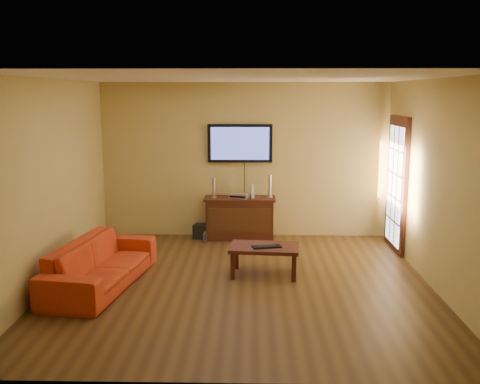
{
  "coord_description": "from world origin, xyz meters",
  "views": [
    {
      "loc": [
        0.14,
        -6.8,
        2.51
      ],
      "look_at": [
        -0.04,
        0.8,
        1.1
      ],
      "focal_mm": 40.0,
      "sensor_mm": 36.0,
      "label": 1
    }
  ],
  "objects_px": {
    "media_console": "(240,218)",
    "coffee_table": "(264,250)",
    "sofa": "(101,256)",
    "speaker_left": "(214,189)",
    "game_console": "(253,191)",
    "bottle": "(205,237)",
    "av_receiver": "(240,196)",
    "television": "(240,143)",
    "speaker_right": "(270,187)",
    "subwoofer": "(201,231)",
    "keyboard": "(267,247)"
  },
  "relations": [
    {
      "from": "sofa",
      "to": "subwoofer",
      "type": "relative_size",
      "value": 8.47
    },
    {
      "from": "media_console",
      "to": "speaker_right",
      "type": "xyz_separation_m",
      "value": [
        0.52,
        0.04,
        0.54
      ]
    },
    {
      "from": "bottle",
      "to": "keyboard",
      "type": "height_order",
      "value": "keyboard"
    },
    {
      "from": "coffee_table",
      "to": "keyboard",
      "type": "bearing_deg",
      "value": -66.5
    },
    {
      "from": "speaker_left",
      "to": "game_console",
      "type": "relative_size",
      "value": 1.55
    },
    {
      "from": "sofa",
      "to": "speaker_left",
      "type": "xyz_separation_m",
      "value": [
        1.33,
        2.34,
        0.49
      ]
    },
    {
      "from": "av_receiver",
      "to": "keyboard",
      "type": "bearing_deg",
      "value": -59.2
    },
    {
      "from": "media_console",
      "to": "game_console",
      "type": "distance_m",
      "value": 0.53
    },
    {
      "from": "av_receiver",
      "to": "subwoofer",
      "type": "relative_size",
      "value": 1.31
    },
    {
      "from": "speaker_right",
      "to": "keyboard",
      "type": "height_order",
      "value": "speaker_right"
    },
    {
      "from": "media_console",
      "to": "television",
      "type": "bearing_deg",
      "value": 90.0
    },
    {
      "from": "av_receiver",
      "to": "bottle",
      "type": "height_order",
      "value": "av_receiver"
    },
    {
      "from": "media_console",
      "to": "coffee_table",
      "type": "distance_m",
      "value": 1.94
    },
    {
      "from": "keyboard",
      "to": "subwoofer",
      "type": "bearing_deg",
      "value": 118.76
    },
    {
      "from": "speaker_right",
      "to": "bottle",
      "type": "height_order",
      "value": "speaker_right"
    },
    {
      "from": "keyboard",
      "to": "coffee_table",
      "type": "bearing_deg",
      "value": 113.5
    },
    {
      "from": "coffee_table",
      "to": "speaker_left",
      "type": "relative_size",
      "value": 2.86
    },
    {
      "from": "keyboard",
      "to": "speaker_right",
      "type": "bearing_deg",
      "value": 87.07
    },
    {
      "from": "television",
      "to": "sofa",
      "type": "relative_size",
      "value": 0.54
    },
    {
      "from": "media_console",
      "to": "coffee_table",
      "type": "relative_size",
      "value": 1.23
    },
    {
      "from": "speaker_right",
      "to": "keyboard",
      "type": "xyz_separation_m",
      "value": [
        -0.1,
        -2.0,
        -0.48
      ]
    },
    {
      "from": "coffee_table",
      "to": "keyboard",
      "type": "relative_size",
      "value": 2.37
    },
    {
      "from": "subwoofer",
      "to": "bottle",
      "type": "distance_m",
      "value": 0.32
    },
    {
      "from": "game_console",
      "to": "keyboard",
      "type": "relative_size",
      "value": 0.53
    },
    {
      "from": "coffee_table",
      "to": "television",
      "type": "bearing_deg",
      "value": 100.48
    },
    {
      "from": "coffee_table",
      "to": "speaker_left",
      "type": "bearing_deg",
      "value": 114.0
    },
    {
      "from": "av_receiver",
      "to": "keyboard",
      "type": "xyz_separation_m",
      "value": [
        0.42,
        -1.95,
        -0.34
      ]
    },
    {
      "from": "sofa",
      "to": "av_receiver",
      "type": "xyz_separation_m",
      "value": [
        1.77,
        2.35,
        0.36
      ]
    },
    {
      "from": "keyboard",
      "to": "bottle",
      "type": "bearing_deg",
      "value": 120.73
    },
    {
      "from": "game_console",
      "to": "av_receiver",
      "type": "bearing_deg",
      "value": -173.1
    },
    {
      "from": "television",
      "to": "game_console",
      "type": "distance_m",
      "value": 0.86
    },
    {
      "from": "television",
      "to": "speaker_left",
      "type": "height_order",
      "value": "television"
    },
    {
      "from": "coffee_table",
      "to": "game_console",
      "type": "height_order",
      "value": "game_console"
    },
    {
      "from": "speaker_left",
      "to": "bottle",
      "type": "relative_size",
      "value": 1.73
    },
    {
      "from": "coffee_table",
      "to": "subwoofer",
      "type": "xyz_separation_m",
      "value": [
        -1.06,
        1.93,
        -0.24
      ]
    },
    {
      "from": "media_console",
      "to": "subwoofer",
      "type": "xyz_separation_m",
      "value": [
        -0.68,
        0.03,
        -0.25
      ]
    },
    {
      "from": "subwoofer",
      "to": "keyboard",
      "type": "bearing_deg",
      "value": -48.8
    },
    {
      "from": "sofa",
      "to": "speaker_right",
      "type": "relative_size",
      "value": 5.29
    },
    {
      "from": "media_console",
      "to": "sofa",
      "type": "relative_size",
      "value": 0.59
    },
    {
      "from": "media_console",
      "to": "television",
      "type": "relative_size",
      "value": 1.09
    },
    {
      "from": "speaker_left",
      "to": "av_receiver",
      "type": "distance_m",
      "value": 0.46
    },
    {
      "from": "av_receiver",
      "to": "speaker_left",
      "type": "bearing_deg",
      "value": -159.98
    },
    {
      "from": "av_receiver",
      "to": "game_console",
      "type": "height_order",
      "value": "game_console"
    },
    {
      "from": "av_receiver",
      "to": "television",
      "type": "bearing_deg",
      "value": 108.19
    },
    {
      "from": "speaker_left",
      "to": "bottle",
      "type": "bearing_deg",
      "value": -118.47
    },
    {
      "from": "coffee_table",
      "to": "speaker_right",
      "type": "distance_m",
      "value": 2.02
    },
    {
      "from": "coffee_table",
      "to": "sofa",
      "type": "bearing_deg",
      "value": -167.71
    },
    {
      "from": "speaker_right",
      "to": "subwoofer",
      "type": "height_order",
      "value": "speaker_right"
    },
    {
      "from": "game_console",
      "to": "bottle",
      "type": "bearing_deg",
      "value": -162.44
    },
    {
      "from": "speaker_right",
      "to": "speaker_left",
      "type": "bearing_deg",
      "value": -176.24
    }
  ]
}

